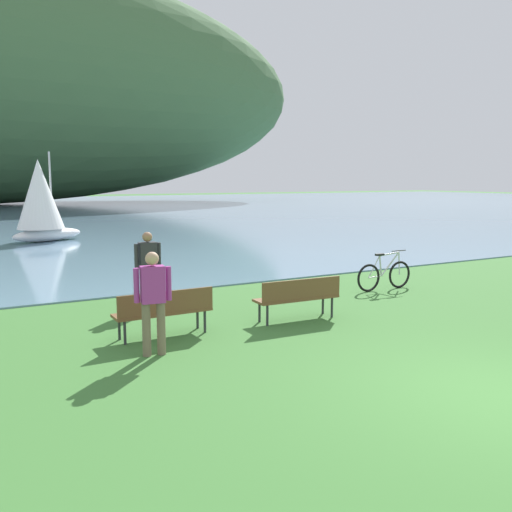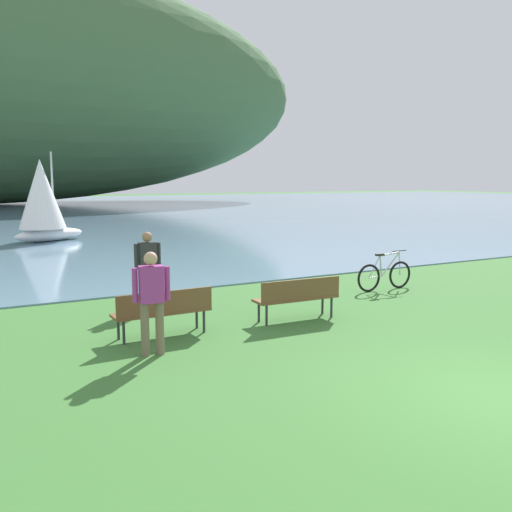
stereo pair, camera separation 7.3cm
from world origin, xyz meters
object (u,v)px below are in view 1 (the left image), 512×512
object	(u,v)px
park_bench_near_camera	(164,309)
person_at_shoreline	(148,265)
person_on_the_grass	(153,297)
sailboat_toward_hillside	(40,200)
bicycle_leaning_near_bench	(384,275)
park_bench_further_along	(298,295)

from	to	relation	value
park_bench_near_camera	person_at_shoreline	bearing A→B (deg)	78.62
park_bench_near_camera	person_on_the_grass	distance (m)	1.14
person_on_the_grass	sailboat_toward_hillside	world-z (taller)	sailboat_toward_hillside
bicycle_leaning_near_bench	person_on_the_grass	bearing A→B (deg)	-161.93
person_on_the_grass	sailboat_toward_hillside	size ratio (longest dim) A/B	0.42
park_bench_further_along	person_at_shoreline	world-z (taller)	person_at_shoreline
sailboat_toward_hillside	park_bench_near_camera	bearing A→B (deg)	-90.97
person_at_shoreline	sailboat_toward_hillside	distance (m)	14.76
park_bench_near_camera	person_at_shoreline	xyz separation A→B (m)	(0.48, 2.37, 0.46)
park_bench_near_camera	bicycle_leaning_near_bench	distance (m)	6.62
park_bench_further_along	person_on_the_grass	xyz separation A→B (m)	(-3.30, -0.74, 0.46)
bicycle_leaning_near_bench	person_on_the_grass	xyz separation A→B (m)	(-6.98, -2.28, 0.58)
person_at_shoreline	sailboat_toward_hillside	world-z (taller)	sailboat_toward_hillside
person_at_shoreline	person_on_the_grass	size ratio (longest dim) A/B	1.00
park_bench_further_along	person_on_the_grass	bearing A→B (deg)	-167.41
person_at_shoreline	park_bench_near_camera	bearing A→B (deg)	-101.38
person_at_shoreline	person_on_the_grass	world-z (taller)	same
sailboat_toward_hillside	person_at_shoreline	bearing A→B (deg)	-89.26
park_bench_further_along	person_at_shoreline	distance (m)	3.48
park_bench_near_camera	person_on_the_grass	size ratio (longest dim) A/B	1.06
park_bench_further_along	bicycle_leaning_near_bench	world-z (taller)	bicycle_leaning_near_bench
person_at_shoreline	person_on_the_grass	xyz separation A→B (m)	(-0.98, -3.29, 0.00)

